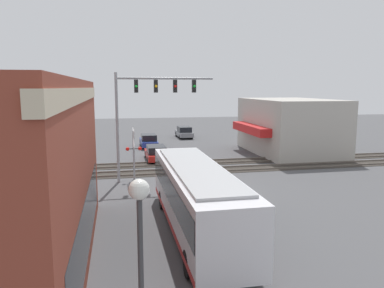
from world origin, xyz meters
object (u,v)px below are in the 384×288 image
(parked_car_blue, at_px, (149,141))
(pedestrian_near_bus, at_px, (233,206))
(city_bus, at_px, (196,196))
(parked_car_red, at_px, (156,153))
(crossing_signal, at_px, (134,149))
(parked_car_grey, at_px, (184,132))
(streetlamp, at_px, (141,270))

(parked_car_blue, height_order, pedestrian_near_bus, pedestrian_near_bus)
(city_bus, xyz_separation_m, parked_car_red, (17.79, -0.00, -1.10))
(pedestrian_near_bus, bearing_deg, crossing_signal, 23.18)
(city_bus, distance_m, parked_car_blue, 25.77)
(crossing_signal, distance_m, pedestrian_near_bus, 11.18)
(parked_car_grey, bearing_deg, parked_car_red, 160.40)
(streetlamp, height_order, parked_car_grey, streetlamp)
(parked_car_red, height_order, parked_car_grey, parked_car_grey)
(pedestrian_near_bus, bearing_deg, parked_car_grey, -5.97)
(parked_car_red, distance_m, parked_car_grey, 16.10)
(parked_car_red, relative_size, parked_car_blue, 1.08)
(city_bus, bearing_deg, parked_car_blue, -0.00)
(city_bus, distance_m, parked_car_grey, 33.41)
(streetlamp, xyz_separation_m, parked_car_grey, (41.95, -8.52, -2.22))
(streetlamp, relative_size, parked_car_grey, 1.05)
(city_bus, bearing_deg, streetlamp, 160.87)
(crossing_signal, xyz_separation_m, parked_car_blue, (14.92, -2.35, -1.61))
(city_bus, xyz_separation_m, pedestrian_near_bus, (0.63, -2.02, -0.82))
(crossing_signal, height_order, streetlamp, streetlamp)
(streetlamp, xyz_separation_m, pedestrian_near_bus, (9.62, -5.14, -1.99))
(crossing_signal, xyz_separation_m, parked_car_grey, (22.12, -7.75, -1.59))
(city_bus, bearing_deg, crossing_signal, 12.24)
(streetlamp, relative_size, pedestrian_near_bus, 2.70)
(city_bus, relative_size, parked_car_grey, 2.52)
(parked_car_blue, distance_m, parked_car_grey, 9.01)
(parked_car_red, height_order, pedestrian_near_bus, pedestrian_near_bus)
(city_bus, xyz_separation_m, crossing_signal, (10.83, 2.35, 0.54))
(parked_car_grey, bearing_deg, crossing_signal, 160.69)
(crossing_signal, xyz_separation_m, streetlamp, (-19.82, 0.77, 0.63))
(parked_car_blue, relative_size, parked_car_grey, 0.96)
(city_bus, height_order, parked_car_red, city_bus)
(crossing_signal, distance_m, parked_car_grey, 23.50)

